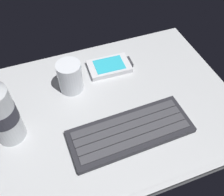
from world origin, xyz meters
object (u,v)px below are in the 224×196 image
Objects in this scene: handheld_device at (110,66)px; water_bottle at (0,111)px; juice_cup at (70,78)px; keyboard at (130,131)px.

water_bottle reaches higher than handheld_device.
handheld_device is 1.53× the size of juice_cup.
keyboard is 22.78cm from handheld_device.
water_bottle reaches higher than juice_cup.
juice_cup is at bearing 28.61° from water_bottle.
juice_cup is 0.41× the size of water_bottle.
water_bottle is at bearing -151.39° from juice_cup.
water_bottle is (-29.21, -12.90, 8.28)cm from handheld_device.
keyboard is 29.04cm from water_bottle.
water_bottle is at bearing 159.69° from keyboard.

